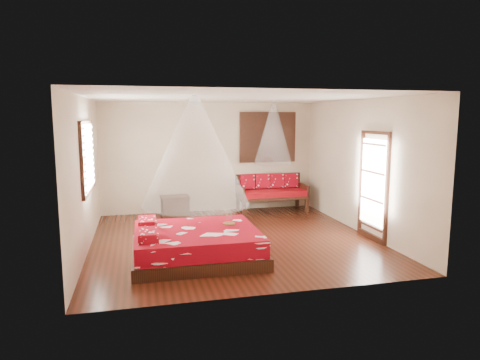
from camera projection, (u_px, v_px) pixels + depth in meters
name	position (u px, v px, depth m)	size (l,w,h in m)	color
room	(233.00, 170.00, 8.37)	(5.54, 5.54, 2.84)	black
bed	(196.00, 244.00, 7.43)	(2.20, 1.99, 0.65)	black
daybed	(271.00, 191.00, 11.15)	(1.78, 0.79, 0.95)	black
storage_chest	(175.00, 205.00, 10.68)	(0.73, 0.56, 0.48)	black
shutter_panel	(268.00, 137.00, 11.27)	(1.52, 0.06, 1.32)	black
window_left	(88.00, 157.00, 7.90)	(0.10, 1.74, 1.34)	black
glazed_door	(373.00, 186.00, 8.47)	(0.08, 1.02, 2.16)	black
wine_tray	(229.00, 222.00, 7.74)	(0.23, 0.23, 0.19)	brown
mosquito_net_main	(195.00, 152.00, 7.20)	(1.84, 1.84, 1.80)	white
mosquito_net_daybed	(273.00, 134.00, 10.81)	(0.96, 0.96, 1.50)	white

